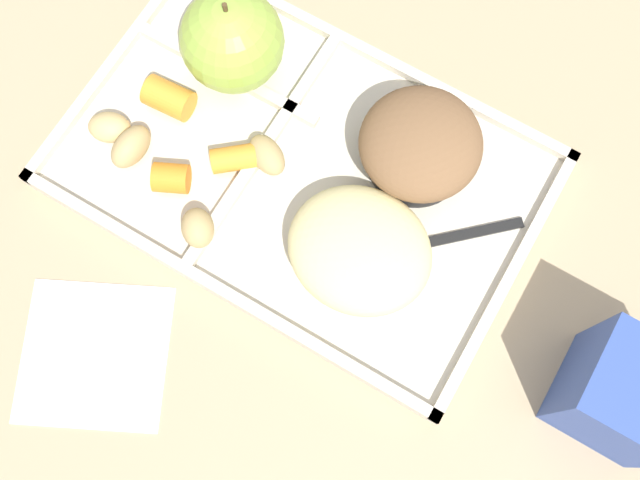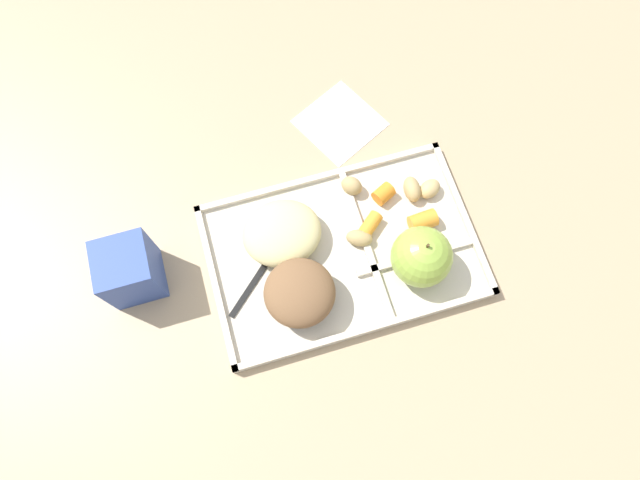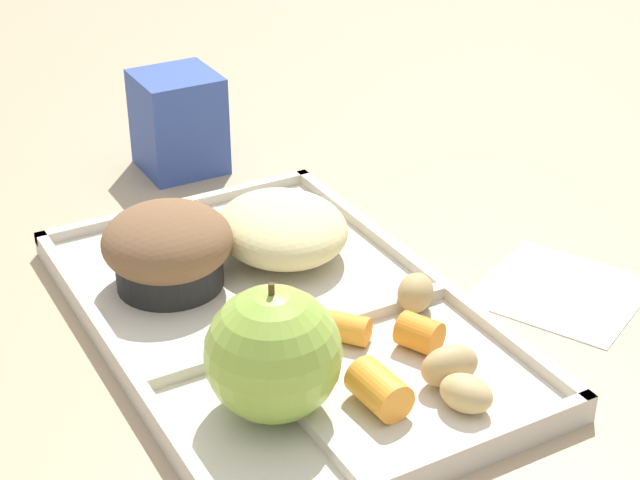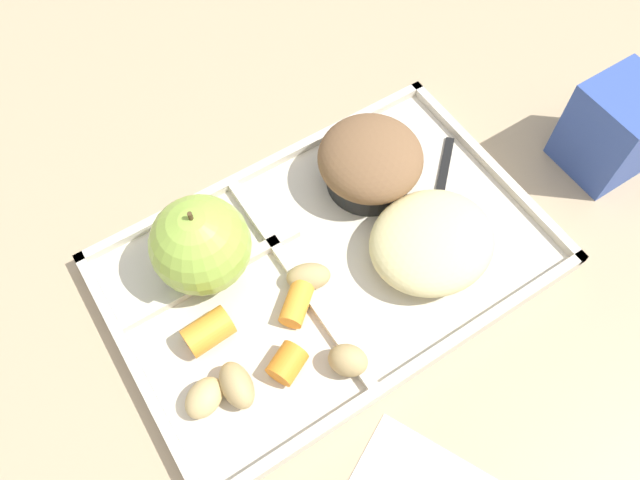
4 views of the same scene
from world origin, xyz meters
name	(u,v)px [view 1 (image 1 of 4)]	position (x,y,z in m)	size (l,w,h in m)	color
ground	(302,174)	(0.00, 0.00, 0.00)	(6.00, 6.00, 0.00)	tan
lunch_tray	(300,169)	(0.00, 0.00, 0.01)	(0.36, 0.23, 0.02)	beige
green_apple	(232,41)	(-0.09, 0.05, 0.05)	(0.08, 0.08, 0.09)	#93B742
bran_muffin	(420,147)	(0.07, 0.05, 0.04)	(0.09, 0.09, 0.06)	black
carrot_slice_near_corner	(169,98)	(-0.12, -0.01, 0.02)	(0.02, 0.02, 0.04)	orange
carrot_slice_edge	(234,158)	(-0.05, -0.02, 0.02)	(0.02, 0.02, 0.03)	orange
carrot_slice_large	(171,178)	(-0.08, -0.06, 0.02)	(0.02, 0.02, 0.03)	orange
potato_chunk_small	(198,228)	(-0.04, -0.08, 0.02)	(0.03, 0.02, 0.03)	tan
potato_chunk_large	(131,147)	(-0.12, -0.05, 0.02)	(0.04, 0.02, 0.03)	tan
potato_chunk_wedge	(109,127)	(-0.14, -0.05, 0.02)	(0.03, 0.02, 0.02)	tan
potato_chunk_browned	(267,155)	(-0.03, -0.01, 0.02)	(0.04, 0.02, 0.02)	tan
egg_noodle_pile	(360,250)	(0.07, -0.04, 0.03)	(0.11, 0.10, 0.04)	beige
meatball_front	(364,251)	(0.08, -0.04, 0.03)	(0.04, 0.04, 0.04)	brown
meatball_back	(372,262)	(0.08, -0.04, 0.02)	(0.03, 0.03, 0.03)	brown
plastic_fork	(408,247)	(0.10, -0.01, 0.01)	(0.12, 0.11, 0.00)	black
milk_carton	(623,394)	(0.27, -0.04, 0.04)	(0.07, 0.07, 0.09)	#334C99
paper_napkin	(95,354)	(-0.06, -0.20, 0.00)	(0.11, 0.11, 0.00)	white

